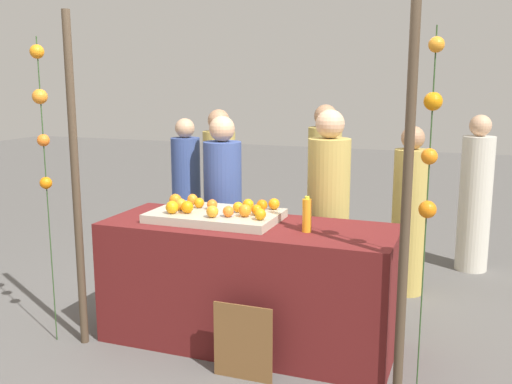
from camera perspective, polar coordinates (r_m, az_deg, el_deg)
The scene contains 32 objects.
ground_plane at distance 4.40m, azimuth -0.70°, elevation -14.21°, with size 24.00×24.00×0.00m, color #565451.
stall_counter at distance 4.23m, azimuth -0.72°, elevation -8.86°, with size 2.05×0.76×0.87m, color #5B1919.
orange_tray at distance 4.22m, azimuth -3.95°, elevation -2.31°, with size 0.91×0.56×0.06m, color #B2AD99.
orange_0 at distance 4.05m, azimuth -1.07°, elevation -1.80°, with size 0.09×0.09×0.09m, color orange.
orange_1 at distance 4.47m, azimuth -6.16°, elevation -0.69°, with size 0.08×0.08×0.08m, color orange.
orange_2 at distance 4.34m, azimuth -5.52°, elevation -1.05°, with size 0.08×0.08×0.08m, color orange.
orange_3 at distance 4.27m, azimuth 1.75°, elevation -1.16°, with size 0.08×0.08×0.08m, color orange.
orange_4 at distance 4.09m, azimuth 0.07°, elevation -1.74°, with size 0.08×0.08×0.08m, color orange.
orange_5 at distance 4.05m, azimuth -2.69°, elevation -1.89°, with size 0.08×0.08×0.08m, color orange.
orange_6 at distance 4.28m, azimuth -7.28°, elevation -1.20°, with size 0.09×0.09×0.09m, color orange.
orange_7 at distance 4.04m, azimuth -4.24°, elevation -1.89°, with size 0.08×0.08×0.08m, color orange.
orange_8 at distance 4.27m, azimuth -4.26°, elevation -1.22°, with size 0.08×0.08×0.08m, color orange.
orange_9 at distance 4.18m, azimuth -1.74°, elevation -1.47°, with size 0.08×0.08×0.08m, color orange.
orange_10 at distance 4.18m, azimuth -8.11°, elevation -1.47°, with size 0.09×0.09×0.09m, color orange.
orange_11 at distance 4.43m, azimuth -7.80°, elevation -0.77°, with size 0.09×0.09×0.09m, color orange.
orange_12 at distance 4.25m, azimuth 0.59°, elevation -1.26°, with size 0.08×0.08×0.08m, color orange.
orange_13 at distance 4.26m, azimuth -0.77°, elevation -1.21°, with size 0.08×0.08×0.08m, color orange.
orange_14 at distance 3.96m, azimuth 0.42°, elevation -2.17°, with size 0.08×0.08×0.08m, color orange.
orange_15 at distance 4.18m, azimuth -6.66°, elevation -1.46°, with size 0.09×0.09×0.09m, color orange.
juice_bottle at distance 3.89m, azimuth 4.94°, elevation -2.23°, with size 0.06×0.06×0.24m.
chalkboard_sign at distance 3.81m, azimuth -1.24°, elevation -14.37°, with size 0.39×0.03×0.51m.
vendor_left at distance 4.95m, azimuth -3.21°, elevation -2.36°, with size 0.31×0.31×1.57m.
vendor_right at distance 4.66m, azimuth 6.96°, elevation -2.88°, with size 0.33×0.33×1.64m.
crowd_person_0 at distance 5.84m, azimuth -3.54°, elevation -0.28°, with size 0.32×0.32×1.58m.
crowd_person_1 at distance 6.11m, azimuth 20.43°, elevation -0.65°, with size 0.31×0.31×1.53m.
crowd_person_2 at distance 5.83m, azimuth 6.57°, elevation -0.12°, with size 0.33×0.33×1.62m.
crowd_person_3 at distance 5.28m, azimuth 14.57°, elevation -2.35°, with size 0.30×0.30×1.47m.
crowd_person_4 at distance 6.14m, azimuth -6.74°, elevation -0.24°, with size 0.29×0.29×1.47m.
canopy_post_left at distance 4.22m, azimuth -17.02°, elevation 0.71°, with size 0.06×0.06×2.31m, color #473828.
canopy_post_right at distance 3.38m, azimuth 14.30°, elevation -1.59°, with size 0.06×0.06×2.31m, color #473828.
garland_strand_left at distance 4.27m, azimuth -20.04°, elevation 7.10°, with size 0.10×0.10×2.14m.
garland_strand_right at distance 3.33m, azimuth 16.56°, elevation 4.92°, with size 0.10×0.11×2.14m.
Camera 1 is at (1.44, -3.71, 1.87)m, focal length 41.39 mm.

